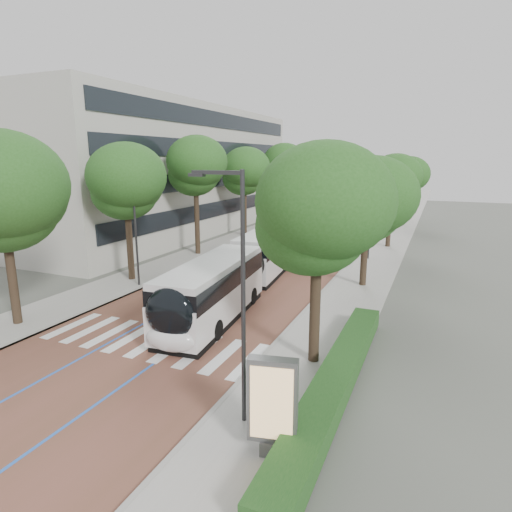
{
  "coord_description": "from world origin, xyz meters",
  "views": [
    {
      "loc": [
        12.05,
        -14.19,
        8.43
      ],
      "look_at": [
        1.64,
        9.93,
        2.4
      ],
      "focal_mm": 30.0,
      "sensor_mm": 36.0,
      "label": 1
    }
  ],
  "objects": [
    {
      "name": "bus_queued_2",
      "position": [
        2.57,
        51.54,
        1.62
      ],
      "size": [
        3.34,
        12.54,
        3.2
      ],
      "rotation": [
        0.0,
        0.0,
        -0.07
      ],
      "color": "silver",
      "rests_on": "ground"
    },
    {
      "name": "office_building",
      "position": [
        -19.47,
        28.0,
        7.0
      ],
      "size": [
        18.11,
        40.0,
        14.0
      ],
      "color": "#A3A097",
      "rests_on": "ground"
    },
    {
      "name": "lamp_post_left",
      "position": [
        -6.1,
        8.0,
        4.12
      ],
      "size": [
        0.14,
        0.14,
        8.0
      ],
      "primitive_type": "cylinder",
      "color": "#2B2B2D",
      "rests_on": "sidewalk_left"
    },
    {
      "name": "road",
      "position": [
        0.0,
        40.0,
        0.01
      ],
      "size": [
        11.0,
        140.0,
        0.02
      ],
      "primitive_type": "cube",
      "color": "brown",
      "rests_on": "ground"
    },
    {
      "name": "kerb_right",
      "position": [
        5.6,
        40.0,
        0.06
      ],
      "size": [
        0.2,
        140.0,
        0.14
      ],
      "primitive_type": "cube",
      "color": "gray",
      "rests_on": "ground"
    },
    {
      "name": "sidewalk_left",
      "position": [
        -7.5,
        40.0,
        0.06
      ],
      "size": [
        4.0,
        140.0,
        0.12
      ],
      "primitive_type": "cube",
      "color": "#999691",
      "rests_on": "ground"
    },
    {
      "name": "hedge",
      "position": [
        9.1,
        0.0,
        0.52
      ],
      "size": [
        1.2,
        14.0,
        0.8
      ],
      "primitive_type": "cube",
      "color": "#174217",
      "rests_on": "sidewalk_right"
    },
    {
      "name": "zebra_crossing",
      "position": [
        0.2,
        1.0,
        0.03
      ],
      "size": [
        10.55,
        3.6,
        0.01
      ],
      "color": "silver",
      "rests_on": "ground"
    },
    {
      "name": "streetlight_near",
      "position": [
        6.62,
        -3.0,
        4.82
      ],
      "size": [
        1.82,
        0.2,
        8.0
      ],
      "color": "#2B2B2D",
      "rests_on": "sidewalk_right"
    },
    {
      "name": "lead_bus",
      "position": [
        1.13,
        8.4,
        1.63
      ],
      "size": [
        4.24,
        18.55,
        3.2
      ],
      "rotation": [
        0.0,
        0.0,
        0.1
      ],
      "color": "black",
      "rests_on": "ground"
    },
    {
      "name": "bus_queued_1",
      "position": [
        2.28,
        37.29,
        1.62
      ],
      "size": [
        3.33,
        12.54,
        3.2
      ],
      "rotation": [
        0.0,
        0.0,
        -0.07
      ],
      "color": "silver",
      "rests_on": "ground"
    },
    {
      "name": "sidewalk_right",
      "position": [
        7.5,
        40.0,
        0.06
      ],
      "size": [
        4.0,
        140.0,
        0.12
      ],
      "primitive_type": "cube",
      "color": "#999691",
      "rests_on": "ground"
    },
    {
      "name": "ad_panel",
      "position": [
        8.21,
        -4.12,
        1.66
      ],
      "size": [
        1.47,
        0.68,
        2.94
      ],
      "rotation": [
        0.0,
        0.0,
        0.21
      ],
      "color": "#59595B",
      "rests_on": "sidewalk_right"
    },
    {
      "name": "trees_right",
      "position": [
        7.7,
        20.62,
        5.89
      ],
      "size": [
        5.87,
        47.31,
        8.52
      ],
      "color": "black",
      "rests_on": "ground"
    },
    {
      "name": "bus_queued_0",
      "position": [
        1.64,
        24.15,
        1.62
      ],
      "size": [
        2.7,
        12.43,
        3.2
      ],
      "rotation": [
        0.0,
        0.0,
        0.01
      ],
      "color": "silver",
      "rests_on": "ground"
    },
    {
      "name": "trees_left",
      "position": [
        -7.5,
        23.42,
        6.89
      ],
      "size": [
        6.22,
        60.75,
        9.79
      ],
      "color": "black",
      "rests_on": "ground"
    },
    {
      "name": "kerb_left",
      "position": [
        -5.6,
        40.0,
        0.06
      ],
      "size": [
        0.2,
        140.0,
        0.14
      ],
      "primitive_type": "cube",
      "color": "gray",
      "rests_on": "ground"
    },
    {
      "name": "ground",
      "position": [
        0.0,
        0.0,
        0.0
      ],
      "size": [
        160.0,
        160.0,
        0.0
      ],
      "primitive_type": "plane",
      "color": "#51544C",
      "rests_on": "ground"
    },
    {
      "name": "lane_line_right",
      "position": [
        1.6,
        40.0,
        0.02
      ],
      "size": [
        0.12,
        126.0,
        0.01
      ],
      "primitive_type": "cube",
      "color": "blue",
      "rests_on": "road"
    },
    {
      "name": "lane_line_left",
      "position": [
        -1.6,
        40.0,
        0.02
      ],
      "size": [
        0.12,
        126.0,
        0.01
      ],
      "primitive_type": "cube",
      "color": "blue",
      "rests_on": "road"
    },
    {
      "name": "streetlight_far",
      "position": [
        6.62,
        22.0,
        4.82
      ],
      "size": [
        1.82,
        0.2,
        8.0
      ],
      "color": "#2B2B2D",
      "rests_on": "sidewalk_right"
    }
  ]
}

